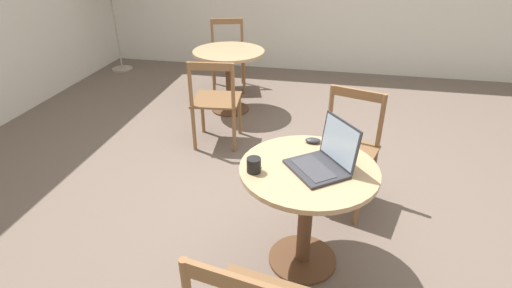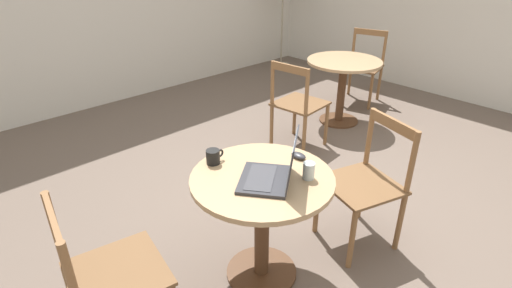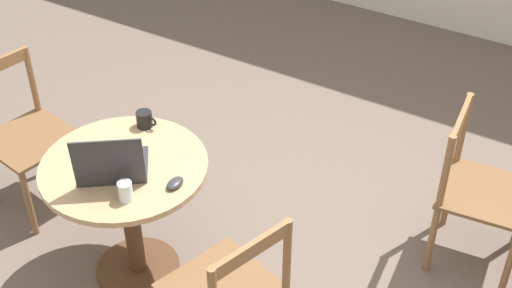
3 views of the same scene
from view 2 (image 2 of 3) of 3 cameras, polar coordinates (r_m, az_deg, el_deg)
name	(u,v)px [view 2 (image 2 of 3)]	position (r m, az deg, el deg)	size (l,w,h in m)	color
ground_plane	(311,206)	(3.21, 7.89, -8.79)	(16.00, 16.00, 0.00)	#66564C
cafe_table_near	(262,202)	(2.29, 0.86, -8.31)	(0.80, 0.80, 0.71)	#51331E
cafe_table_mid	(343,76)	(4.52, 12.32, 9.52)	(0.80, 0.80, 0.71)	#51331E
chair_near_right	(367,184)	(2.72, 15.51, -5.46)	(0.55, 0.55, 0.88)	brown
chair_near_left	(108,278)	(2.11, -20.43, -17.45)	(0.51, 0.51, 0.88)	brown
chair_mid_left	(298,105)	(3.87, 5.97, 5.54)	(0.48, 0.48, 0.88)	brown
chair_mid_right	(363,66)	(5.25, 15.05, 10.65)	(0.55, 0.55, 0.88)	brown
laptop	(273,173)	(2.12, 2.49, -4.14)	(0.43, 0.42, 0.28)	#2D2D33
mouse	(299,156)	(2.38, 6.10, -1.66)	(0.06, 0.10, 0.03)	#2D2D33
mug	(213,157)	(2.31, -6.11, -1.80)	(0.12, 0.08, 0.08)	black
drinking_glass	(309,171)	(2.17, 7.54, -3.81)	(0.07, 0.07, 0.09)	silver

